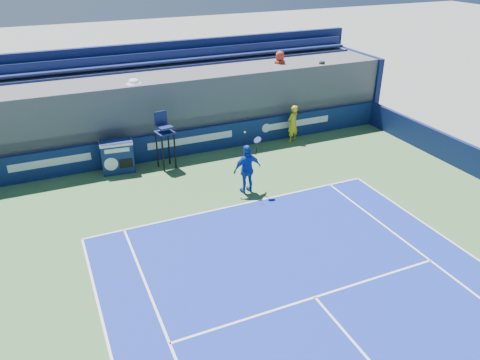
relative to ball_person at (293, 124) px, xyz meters
name	(u,v)px	position (x,y,z in m)	size (l,w,h in m)	color
ball_person	(293,124)	(0.00, 0.00, 0.00)	(0.66, 0.43, 1.81)	gold
back_hoarding	(191,142)	(-5.00, 0.54, -0.32)	(20.40, 0.21, 1.20)	#0E1E4E
match_clock	(117,156)	(-8.40, -0.03, -0.17)	(1.38, 0.85, 1.40)	#102051
umpire_chair	(164,134)	(-6.43, -0.44, 0.61)	(0.82, 0.82, 2.48)	black
tennis_player	(247,169)	(-4.17, -3.87, 0.08)	(1.18, 0.56, 2.57)	#153FAB
stadium_seating	(176,103)	(-4.99, 2.59, 0.92)	(21.00, 4.05, 4.40)	#4D4D52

